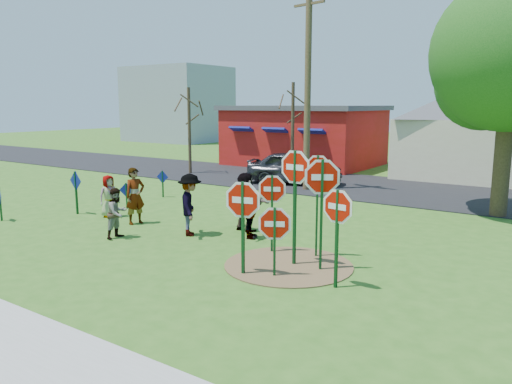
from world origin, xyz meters
TOP-DOWN VIEW (x-y plane):
  - ground at (0.00, 0.00)m, footprint 120.00×120.00m
  - road at (0.00, 11.50)m, footprint 120.00×7.50m
  - dirt_patch at (4.50, -1.00)m, footprint 3.20×3.20m
  - red_building at (-5.50, 17.99)m, footprint 9.40×7.69m
  - cream_house at (5.50, 18.00)m, footprint 9.40×9.40m
  - distant_building at (-28.00, 30.00)m, footprint 10.00×8.00m
  - stop_sign_a at (3.93, -2.14)m, footprint 1.14×0.29m
  - stop_sign_b at (4.72, 0.05)m, footprint 0.88×0.34m
  - stop_sign_c at (4.57, -0.85)m, footprint 1.12×0.10m
  - stop_sign_d at (5.30, -0.86)m, footprint 0.99×0.62m
  - stop_sign_e at (4.62, -1.86)m, footprint 0.93×0.52m
  - stop_sign_f at (6.11, -1.71)m, footprint 1.00×0.18m
  - stop_sign_g at (3.53, -0.25)m, footprint 0.92×0.44m
  - blue_diamond_a at (-6.17, -2.36)m, footprint 0.60×0.25m
  - blue_diamond_b at (-4.95, -0.19)m, footprint 0.72×0.09m
  - blue_diamond_c at (-4.19, 1.48)m, footprint 0.51×0.27m
  - blue_diamond_d at (-4.77, 4.02)m, footprint 0.56×0.12m
  - person_a at (-3.58, 0.15)m, footprint 0.61×0.81m
  - person_b at (-2.01, -0.04)m, footprint 0.61×0.78m
  - person_c at (-1.09, -1.59)m, footprint 0.64×0.79m
  - person_d at (0.52, -0.15)m, footprint 1.33×1.40m
  - person_e at (2.23, 0.59)m, footprint 0.68×1.01m
  - person_f at (1.58, 1.26)m, footprint 1.81×0.92m
  - suv at (-1.82, 10.29)m, footprint 5.10×3.20m
  - utility_pole at (-0.52, 9.12)m, footprint 2.30×0.56m
  - bare_tree_west at (-8.87, 10.40)m, footprint 1.80×1.80m
  - bare_tree_east at (-3.27, 12.55)m, footprint 1.80×1.80m

SIDE VIEW (x-z plane):
  - ground at x=0.00m, z-range 0.00..0.00m
  - dirt_patch at x=4.50m, z-range 0.00..0.03m
  - road at x=0.00m, z-range 0.00..0.04m
  - blue_diamond_c at x=-4.19m, z-range 0.11..1.12m
  - blue_diamond_d at x=-4.77m, z-range 0.14..1.31m
  - blue_diamond_a at x=-6.17m, z-range 0.14..1.34m
  - person_a at x=-3.58m, z-range 0.00..1.50m
  - person_c at x=-1.09m, z-range 0.00..1.52m
  - person_e at x=2.23m, z-range 0.00..1.59m
  - suv at x=-1.82m, z-range 0.04..1.66m
  - person_f at x=1.58m, z-range 0.00..1.87m
  - person_b at x=-2.01m, z-range 0.00..1.90m
  - person_d at x=0.52m, z-range 0.00..1.90m
  - blue_diamond_b at x=-4.95m, z-range 0.20..1.78m
  - stop_sign_e at x=4.62m, z-range 0.27..2.05m
  - stop_sign_g at x=3.53m, z-range 0.42..2.67m
  - stop_sign_a at x=3.93m, z-range 0.42..2.79m
  - stop_sign_f at x=6.11m, z-range 0.49..2.80m
  - red_building at x=-5.50m, z-range 0.02..3.92m
  - stop_sign_d at x=5.30m, z-range 0.62..3.47m
  - stop_sign_b at x=4.72m, z-range 0.65..3.46m
  - stop_sign_c at x=4.57m, z-range 0.62..3.63m
  - cream_house at x=5.50m, z-range -0.33..6.17m
  - bare_tree_west at x=-8.87m, z-range 0.72..5.65m
  - bare_tree_east at x=-3.27m, z-range 0.76..5.91m
  - distant_building at x=-28.00m, z-range 0.00..8.00m
  - utility_pole at x=-0.52m, z-range 0.25..9.75m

